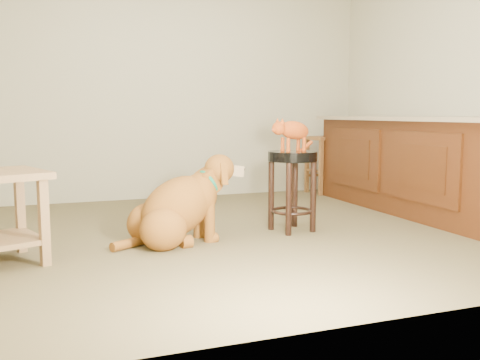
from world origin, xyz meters
name	(u,v)px	position (x,y,z in m)	size (l,w,h in m)	color
floor	(236,233)	(0.00, 0.00, 0.00)	(4.50, 4.00, 0.01)	brown
room_shell	(235,22)	(0.00, 0.00, 1.68)	(4.54, 4.04, 2.62)	#B4AF91
cabinet_run	(411,168)	(1.94, 0.30, 0.44)	(0.70, 2.56, 0.94)	#49230D
padded_stool	(292,175)	(0.46, -0.09, 0.47)	(0.40, 0.40, 0.66)	black
wood_stool	(324,164)	(1.75, 1.70, 0.36)	(0.41, 0.41, 0.69)	brown
golden_retriever	(178,209)	(-0.52, -0.18, 0.26)	(1.09, 0.60, 0.70)	brown
tabby_kitten	(292,131)	(0.45, -0.09, 0.82)	(0.46, 0.24, 0.30)	#9D3B0F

